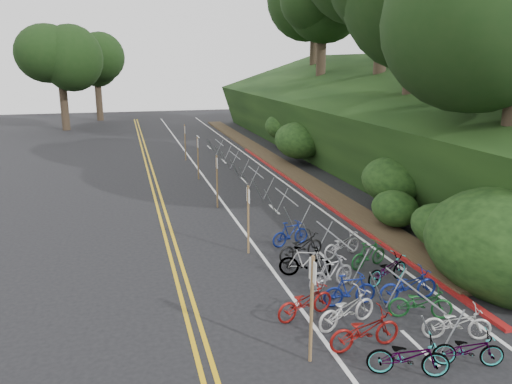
# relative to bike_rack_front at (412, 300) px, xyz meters

# --- Properties ---
(ground) EXTENTS (120.00, 120.00, 0.00)m
(ground) POSITION_rel_bike_rack_front_xyz_m (-3.30, 1.25, -0.85)
(ground) COLOR black
(ground) RESTS_ON ground
(road_markings) EXTENTS (7.47, 80.00, 0.01)m
(road_markings) POSITION_rel_bike_rack_front_xyz_m (-2.67, 11.35, -0.85)
(road_markings) COLOR gold
(road_markings) RESTS_ON ground
(red_curb) EXTENTS (0.25, 28.00, 0.10)m
(red_curb) POSITION_rel_bike_rack_front_xyz_m (2.40, 13.25, -0.80)
(red_curb) COLOR maroon
(red_curb) RESTS_ON ground
(embankment) EXTENTS (14.30, 48.14, 9.11)m
(embankment) POSITION_rel_bike_rack_front_xyz_m (9.66, 20.29, 1.72)
(embankment) COLOR black
(embankment) RESTS_ON ground
(tree_cluster) EXTENTS (31.65, 53.38, 16.95)m
(tree_cluster) POSITION_rel_bike_rack_front_xyz_m (6.45, 23.29, 9.77)
(tree_cluster) COLOR #2D2319
(tree_cluster) RESTS_ON ground
(bike_rack_front) EXTENTS (1.15, 2.68, 1.19)m
(bike_rack_front) POSITION_rel_bike_rack_front_xyz_m (0.00, 0.00, 0.00)
(bike_rack_front) COLOR gray
(bike_rack_front) RESTS_ON ground
(bike_racks_rest) EXTENTS (1.14, 23.00, 1.17)m
(bike_racks_rest) POSITION_rel_bike_rack_front_xyz_m (-0.30, 14.25, 0.00)
(bike_racks_rest) COLOR gray
(bike_racks_rest) RESTS_ON ground
(signpost_near) EXTENTS (0.08, 0.40, 2.58)m
(signpost_near) POSITION_rel_bike_rack_front_xyz_m (-2.95, -0.59, 0.63)
(signpost_near) COLOR brown
(signpost_near) RESTS_ON ground
(signposts_rest) EXTENTS (0.08, 18.40, 2.50)m
(signposts_rest) POSITION_rel_bike_rack_front_xyz_m (-2.70, 15.25, 0.58)
(signposts_rest) COLOR brown
(signposts_rest) RESTS_ON ground
(bike_front) EXTENTS (1.10, 1.87, 0.93)m
(bike_front) POSITION_rel_bike_rack_front_xyz_m (-2.36, 1.35, -0.38)
(bike_front) COLOR maroon
(bike_front) RESTS_ON ground
(bike_valet) EXTENTS (3.49, 10.00, 1.02)m
(bike_valet) POSITION_rel_bike_rack_front_xyz_m (-0.36, 1.87, -0.38)
(bike_valet) COLOR slate
(bike_valet) RESTS_ON ground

